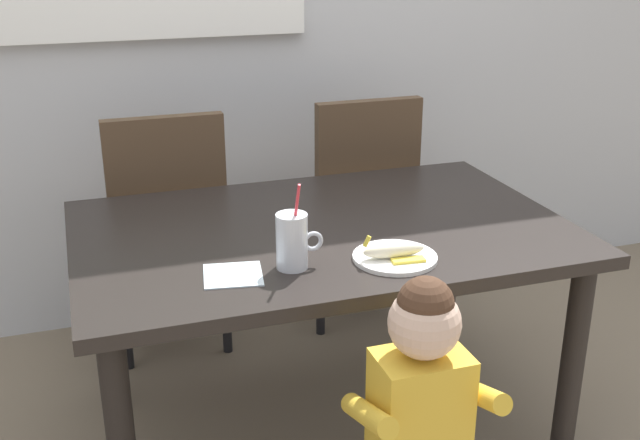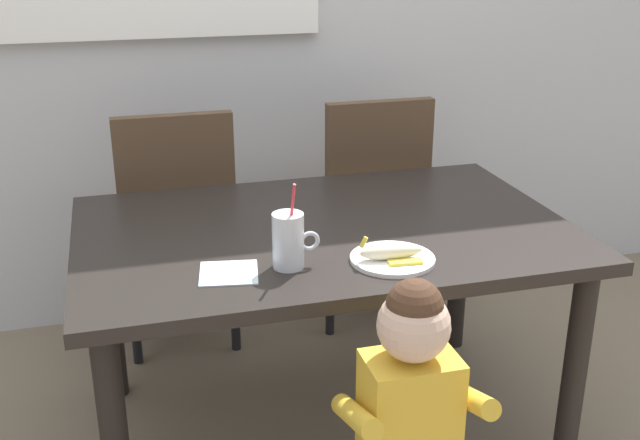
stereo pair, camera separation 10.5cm
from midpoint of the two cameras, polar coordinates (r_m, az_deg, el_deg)
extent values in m
plane|color=#7A6B56|center=(2.65, -1.02, -15.21)|extent=(24.00, 24.00, 0.00)
cube|color=black|center=(2.31, -1.13, -0.95)|extent=(1.47, 0.95, 0.04)
cylinder|color=black|center=(2.42, 17.04, -10.39)|extent=(0.07, 0.07, 0.69)
cylinder|color=black|center=(2.73, -16.94, -6.65)|extent=(0.07, 0.07, 0.69)
cylinder|color=black|center=(3.02, 8.59, -3.19)|extent=(0.07, 0.07, 0.69)
cube|color=#4C3826|center=(3.05, -12.44, -1.03)|extent=(0.44, 0.44, 0.06)
cube|color=#4C3826|center=(2.77, -12.39, 2.68)|extent=(0.42, 0.05, 0.48)
cylinder|color=black|center=(3.33, -9.26, -3.30)|extent=(0.04, 0.04, 0.42)
cylinder|color=black|center=(3.31, -15.78, -4.08)|extent=(0.04, 0.04, 0.42)
cylinder|color=black|center=(2.99, -8.03, -6.17)|extent=(0.04, 0.04, 0.42)
cylinder|color=black|center=(2.96, -15.31, -7.07)|extent=(0.04, 0.04, 0.42)
cube|color=#4C3826|center=(3.22, 1.25, 0.71)|extent=(0.44, 0.44, 0.06)
cube|color=#4C3826|center=(2.96, 2.59, 4.33)|extent=(0.42, 0.05, 0.48)
cylinder|color=black|center=(3.54, 3.09, -1.59)|extent=(0.04, 0.04, 0.42)
cylinder|color=black|center=(3.42, -2.85, -2.36)|extent=(0.04, 0.04, 0.42)
cylinder|color=black|center=(3.22, 5.55, -4.06)|extent=(0.04, 0.04, 0.42)
cylinder|color=black|center=(3.09, -0.94, -5.02)|extent=(0.04, 0.04, 0.42)
cube|color=gold|center=(1.89, 5.80, -13.91)|extent=(0.22, 0.15, 0.30)
sphere|color=beige|center=(1.77, 6.08, -7.65)|extent=(0.17, 0.17, 0.17)
sphere|color=#472D1E|center=(1.74, 6.14, -6.30)|extent=(0.13, 0.13, 0.13)
cylinder|color=gold|center=(1.81, 1.92, -14.34)|extent=(0.05, 0.24, 0.13)
cylinder|color=gold|center=(1.91, 10.01, -12.61)|extent=(0.05, 0.24, 0.13)
cylinder|color=silver|center=(2.00, -3.61, -1.61)|extent=(0.08, 0.08, 0.15)
cylinder|color=beige|center=(2.01, -3.59, -2.39)|extent=(0.07, 0.07, 0.08)
torus|color=silver|center=(2.02, -2.02, -1.61)|extent=(0.06, 0.01, 0.06)
cylinder|color=#E5333F|center=(1.97, -3.39, 0.17)|extent=(0.01, 0.09, 0.21)
cylinder|color=white|center=(2.08, 4.15, -2.80)|extent=(0.23, 0.23, 0.01)
ellipsoid|color=#F4EAC6|center=(2.05, 4.05, -2.27)|extent=(0.17, 0.06, 0.04)
cube|color=yellow|center=(2.04, 5.12, -3.01)|extent=(0.09, 0.04, 0.01)
cube|color=yellow|center=(2.10, 4.26, -2.25)|extent=(0.09, 0.04, 0.01)
cylinder|color=yellow|center=(2.02, 2.03, -1.60)|extent=(0.02, 0.01, 0.03)
cube|color=silver|center=(2.00, -8.00, -4.09)|extent=(0.17, 0.17, 0.00)
camera|label=1|loc=(0.05, -91.38, -0.53)|focal=43.02mm
camera|label=2|loc=(0.05, 88.62, 0.53)|focal=43.02mm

